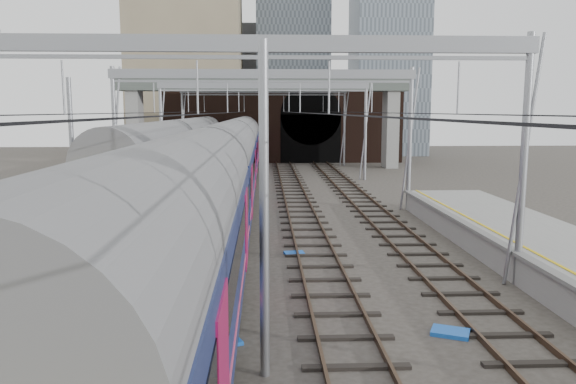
{
  "coord_description": "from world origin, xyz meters",
  "views": [
    {
      "loc": [
        0.01,
        -9.32,
        5.6
      ],
      "look_at": [
        0.94,
        12.74,
        2.4
      ],
      "focal_mm": 35.0,
      "sensor_mm": 36.0,
      "label": 1
    }
  ],
  "objects": [
    {
      "name": "tracks",
      "position": [
        0.0,
        15.0,
        0.02
      ],
      "size": [
        14.4,
        80.0,
        0.22
      ],
      "color": "#4C3828",
      "rests_on": "ground"
    },
    {
      "name": "overhead_line",
      "position": [
        0.0,
        21.49,
        6.57
      ],
      "size": [
        16.8,
        80.0,
        8.0
      ],
      "color": "gray",
      "rests_on": "ground"
    },
    {
      "name": "retaining_wall",
      "position": [
        1.4,
        51.93,
        4.33
      ],
      "size": [
        28.0,
        2.75,
        9.0
      ],
      "color": "black",
      "rests_on": "ground"
    },
    {
      "name": "overbridge",
      "position": [
        0.0,
        46.0,
        7.27
      ],
      "size": [
        28.0,
        3.0,
        9.25
      ],
      "color": "gray",
      "rests_on": "ground"
    },
    {
      "name": "city_skyline",
      "position": [
        2.73,
        70.48,
        17.09
      ],
      "size": [
        37.5,
        27.5,
        60.0
      ],
      "color": "tan",
      "rests_on": "ground"
    },
    {
      "name": "train_main",
      "position": [
        -2.0,
        27.7,
        2.59
      ],
      "size": [
        2.96,
        68.41,
        5.04
      ],
      "color": "black",
      "rests_on": "ground"
    },
    {
      "name": "train_second",
      "position": [
        -6.0,
        36.89,
        2.58
      ],
      "size": [
        2.95,
        51.08,
        5.02
      ],
      "color": "black",
      "rests_on": "ground"
    },
    {
      "name": "equip_cover_a",
      "position": [
        -0.97,
        3.65,
        0.05
      ],
      "size": [
        0.92,
        0.81,
        0.09
      ],
      "primitive_type": "cube",
      "rotation": [
        0.0,
        0.0,
        0.42
      ],
      "color": "blue",
      "rests_on": "ground"
    },
    {
      "name": "equip_cover_b",
      "position": [
        1.16,
        12.14,
        0.05
      ],
      "size": [
        0.84,
        0.65,
        0.09
      ],
      "primitive_type": "cube",
      "rotation": [
        0.0,
        0.0,
        0.14
      ],
      "color": "blue",
      "rests_on": "ground"
    },
    {
      "name": "equip_cover_c",
      "position": [
        4.69,
        4.01,
        0.05
      ],
      "size": [
        1.11,
        0.97,
        0.11
      ],
      "primitive_type": "cube",
      "rotation": [
        0.0,
        0.0,
        -0.43
      ],
      "color": "blue",
      "rests_on": "ground"
    }
  ]
}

